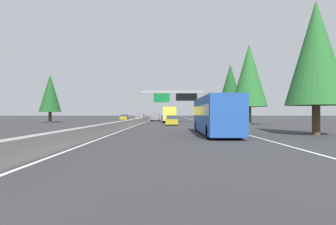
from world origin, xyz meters
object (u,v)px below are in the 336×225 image
object	(u,v)px
box_truck_far_center	(170,114)
conifer_right_near	(249,75)
sedan_near_right	(172,121)
oncoming_far	(125,117)
minivan_distant_b	(169,116)
conifer_right_mid	(230,87)
conifer_right_foreground	(316,53)
pickup_far_left	(155,117)
bus_near_center	(170,113)
oncoming_near	(140,116)
bus_mid_right	(215,114)
conifer_left_near	(50,93)
sedan_mid_left	(170,116)
sedan_distant_a	(157,117)
sign_gantry_overhead	(174,97)

from	to	relation	value
box_truck_far_center	conifer_right_near	size ratio (longest dim) A/B	0.66
sedan_near_right	oncoming_far	size ratio (longest dim) A/B	1.00
box_truck_far_center	minivan_distant_b	size ratio (longest dim) A/B	1.70
conifer_right_mid	conifer_right_foreground	bearing A→B (deg)	-179.54
minivan_distant_b	conifer_right_mid	distance (m)	28.10
oncoming_far	conifer_right_mid	world-z (taller)	conifer_right_mid
pickup_far_left	bus_near_center	xyz separation A→B (m)	(55.61, -3.76, 0.80)
box_truck_far_center	pickup_far_left	bearing A→B (deg)	14.01
minivan_distant_b	oncoming_near	distance (m)	8.21
bus_mid_right	box_truck_far_center	distance (m)	31.01
oncoming_near	conifer_right_near	distance (m)	39.07
conifer_right_foreground	conifer_left_near	size ratio (longest dim) A/B	1.19
minivan_distant_b	conifer_right_mid	world-z (taller)	conifer_right_mid
bus_mid_right	oncoming_far	size ratio (longest dim) A/B	2.61
box_truck_far_center	conifer_right_foreground	world-z (taller)	conifer_right_foreground
sedan_mid_left	sedan_distant_a	bearing A→B (deg)	169.80
pickup_far_left	conifer_right_near	xyz separation A→B (m)	(-22.70, -16.11, 6.95)
conifer_right_foreground	oncoming_near	bearing A→B (deg)	20.17
sedan_near_right	conifer_right_near	bearing A→B (deg)	-78.54
sign_gantry_overhead	bus_near_center	bearing A→B (deg)	0.37
box_truck_far_center	bus_near_center	world-z (taller)	bus_near_center
pickup_far_left	bus_mid_right	bearing A→B (deg)	-170.91
sign_gantry_overhead	oncoming_near	bearing A→B (deg)	22.37
bus_mid_right	conifer_right_mid	bearing A→B (deg)	-14.54
sedan_near_right	conifer_right_mid	bearing A→B (deg)	-44.44
conifer_right_foreground	pickup_far_left	bearing A→B (deg)	18.85
pickup_far_left	oncoming_near	bearing A→B (deg)	26.01
conifer_right_near	sedan_near_right	bearing A→B (deg)	101.46
sedan_distant_a	conifer_right_mid	world-z (taller)	conifer_right_mid
sign_gantry_overhead	sedan_mid_left	world-z (taller)	sign_gantry_overhead
oncoming_near	conifer_right_mid	bearing A→B (deg)	40.46
oncoming_near	conifer_left_near	world-z (taller)	conifer_left_near
minivan_distant_b	sedan_distant_a	distance (m)	3.41
box_truck_far_center	bus_near_center	distance (m)	69.16
oncoming_near	bus_near_center	bearing A→B (deg)	169.58
pickup_far_left	oncoming_near	size ratio (longest dim) A/B	1.00
pickup_far_left	conifer_right_near	bearing A→B (deg)	-144.63
box_truck_far_center	sedan_distant_a	world-z (taller)	box_truck_far_center
pickup_far_left	conifer_left_near	size ratio (longest dim) A/B	0.60
conifer_right_near	minivan_distant_b	bearing A→B (deg)	20.60
sedan_distant_a	bus_near_center	world-z (taller)	bus_near_center
conifer_right_near	bus_near_center	bearing A→B (deg)	8.96
sedan_distant_a	oncoming_far	world-z (taller)	same
sign_gantry_overhead	bus_near_center	world-z (taller)	sign_gantry_overhead
sedan_distant_a	conifer_left_near	size ratio (longest dim) A/B	0.47
bus_mid_right	bus_near_center	xyz separation A→B (m)	(99.94, 3.33, 0.00)
sedan_distant_a	conifer_left_near	distance (m)	32.70
minivan_distant_b	pickup_far_left	xyz separation A→B (m)	(-11.28, 3.34, -0.04)
sedan_distant_a	bus_near_center	bearing A→B (deg)	-4.91
minivan_distant_b	conifer_right_near	size ratio (longest dim) A/B	0.39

